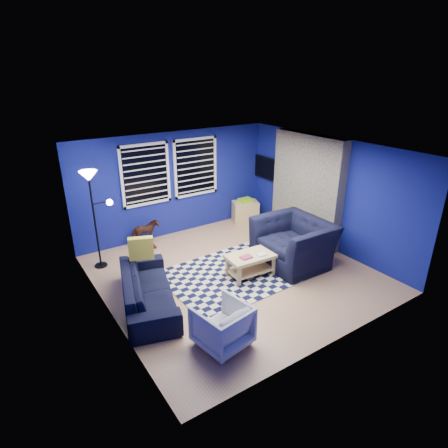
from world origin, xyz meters
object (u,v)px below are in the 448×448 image
object	(u,v)px
tv	(268,169)
armchair_bent	(222,325)
cabinet	(245,211)
rocking_horse	(145,232)
sofa	(148,289)
armchair_big	(293,243)
coffee_table	(251,260)
floor_lamp	(92,190)

from	to	relation	value
tv	armchair_bent	world-z (taller)	tv
armchair_bent	cabinet	size ratio (longest dim) A/B	0.96
armchair_bent	rocking_horse	size ratio (longest dim) A/B	1.17
armchair_bent	sofa	bearing A→B (deg)	-81.27
armchair_big	cabinet	size ratio (longest dim) A/B	1.90
armchair_bent	armchair_big	bearing A→B (deg)	-163.20
armchair_big	rocking_horse	world-z (taller)	armchair_big
tv	coffee_table	world-z (taller)	tv
tv	armchair_bent	distance (m)	5.34
coffee_table	tv	bearing A→B (deg)	45.26
cabinet	floor_lamp	bearing A→B (deg)	-154.28
tv	coffee_table	distance (m)	3.32
armchair_bent	cabinet	distance (m)	4.94
armchair_bent	cabinet	bearing A→B (deg)	-139.95
rocking_horse	coffee_table	xyz separation A→B (m)	(1.20, -2.45, -0.00)
rocking_horse	cabinet	size ratio (longest dim) A/B	0.82
sofa	rocking_horse	xyz separation A→B (m)	(0.89, 2.27, 0.03)
tv	floor_lamp	size ratio (longest dim) A/B	0.49
armchair_bent	coffee_table	size ratio (longest dim) A/B	0.74
cabinet	tv	bearing A→B (deg)	6.59
rocking_horse	cabinet	bearing A→B (deg)	-90.07
sofa	floor_lamp	xyz separation A→B (m)	(-0.26, 1.84, 1.36)
tv	armchair_big	bearing A→B (deg)	-116.82
sofa	armchair_bent	bearing A→B (deg)	-145.65
tv	sofa	distance (m)	4.89
armchair_big	sofa	bearing A→B (deg)	-93.86
coffee_table	cabinet	bearing A→B (deg)	55.75
tv	sofa	xyz separation A→B (m)	(-4.31, -2.05, -1.09)
cabinet	armchair_big	bearing A→B (deg)	-82.57
tv	rocking_horse	world-z (taller)	tv
rocking_horse	coffee_table	world-z (taller)	rocking_horse
armchair_bent	floor_lamp	bearing A→B (deg)	-86.63
sofa	armchair_bent	world-z (taller)	armchair_bent
tv	cabinet	bearing A→B (deg)	165.98
armchair_bent	tv	bearing A→B (deg)	-145.95
sofa	floor_lamp	bearing A→B (deg)	24.26
armchair_bent	rocking_horse	world-z (taller)	armchair_bent
coffee_table	cabinet	distance (m)	2.89
coffee_table	cabinet	size ratio (longest dim) A/B	1.30
sofa	cabinet	distance (m)	4.32
coffee_table	sofa	bearing A→B (deg)	174.87
sofa	rocking_horse	bearing A→B (deg)	-5.43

